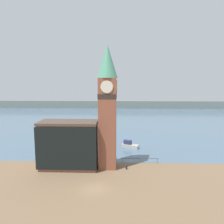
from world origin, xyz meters
TOP-DOWN VIEW (x-y plane):
  - ground_plane at (0.00, 0.00)m, footprint 160.00×160.00m
  - water at (0.00, 72.19)m, footprint 160.00×120.00m
  - far_shoreline at (0.00, 112.19)m, footprint 180.00×3.00m
  - pier_railing at (8.53, 11.94)m, footprint 8.22×0.08m
  - clock_tower at (1.68, 9.44)m, footprint 4.03×4.03m
  - pier_building at (-6.24, 9.06)m, footprint 11.91×5.88m
  - boat_near at (6.82, 23.31)m, footprint 4.77×3.41m
  - mooring_bollard_near at (5.55, 8.43)m, footprint 0.32×0.32m

SIDE VIEW (x-z plane):
  - water at x=0.00m, z-range 0.00..0.00m
  - ground_plane at x=0.00m, z-range 0.00..0.00m
  - mooring_bollard_near at x=5.55m, z-range 0.04..0.88m
  - boat_near at x=6.82m, z-range -0.27..1.69m
  - pier_railing at x=8.53m, z-range 0.39..1.48m
  - far_shoreline at x=0.00m, z-range 0.00..5.00m
  - pier_building at x=-6.24m, z-range 0.02..9.70m
  - clock_tower at x=1.68m, z-range 0.80..25.58m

